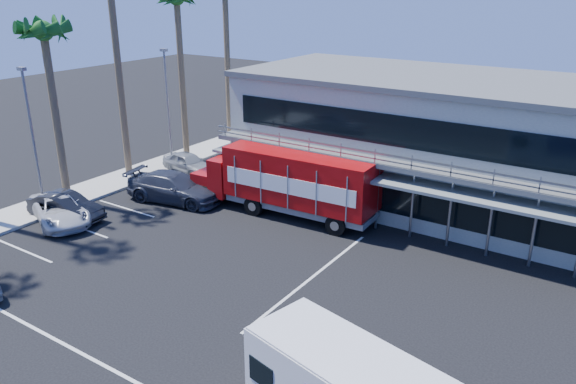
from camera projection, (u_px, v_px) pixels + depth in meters
The scene contains 12 objects.
ground at pixel (233, 295), 23.25m from camera, with size 120.00×120.00×0.00m, color black.
building at pixel (436, 140), 32.08m from camera, with size 22.40×12.00×7.30m.
curb_strip at pixel (107, 184), 35.65m from camera, with size 3.00×32.00×0.16m, color #A5A399.
palm_c at pixel (44, 40), 30.04m from camera, with size 2.80×2.80×10.75m.
palm_e at pixel (177, 7), 37.27m from camera, with size 2.80×2.80×12.25m.
light_pole_near at pixel (33, 135), 29.78m from camera, with size 0.50×0.25×8.09m.
light_pole_far at pixel (168, 103), 37.58m from camera, with size 0.50×0.25×8.09m.
red_truck at pixel (288, 180), 30.60m from camera, with size 11.06×3.09×3.69m.
parked_car_b at pixel (66, 207), 30.38m from camera, with size 1.53×4.40×1.45m, color black.
parked_car_c at pixel (59, 209), 30.07m from camera, with size 2.37×5.15×1.43m, color silver.
parked_car_d at pixel (174, 187), 32.88m from camera, with size 2.38×5.85×1.70m, color #2D303C.
parked_car_e at pixel (188, 163), 37.89m from camera, with size 1.62×4.02×1.37m, color gray.
Camera 1 is at (13.09, -15.64, 12.16)m, focal length 35.00 mm.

